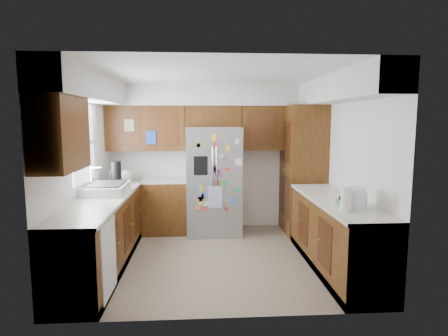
{
  "coord_description": "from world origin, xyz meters",
  "views": [
    {
      "loc": [
        -0.22,
        -5.01,
        1.91
      ],
      "look_at": [
        0.12,
        0.35,
        1.22
      ],
      "focal_mm": 30.0,
      "sensor_mm": 36.0,
      "label": 1
    }
  ],
  "objects_px": {
    "paper_towel": "(346,199)",
    "fridge": "(214,181)",
    "pantry": "(303,170)",
    "rice_cooker": "(354,196)"
  },
  "relations": [
    {
      "from": "paper_towel",
      "to": "fridge",
      "type": "bearing_deg",
      "value": 120.18
    },
    {
      "from": "fridge",
      "to": "paper_towel",
      "type": "xyz_separation_m",
      "value": [
        1.35,
        -2.33,
        0.16
      ]
    },
    {
      "from": "pantry",
      "to": "paper_towel",
      "type": "height_order",
      "value": "pantry"
    },
    {
      "from": "pantry",
      "to": "rice_cooker",
      "type": "relative_size",
      "value": 7.13
    },
    {
      "from": "fridge",
      "to": "pantry",
      "type": "bearing_deg",
      "value": -2.05
    },
    {
      "from": "pantry",
      "to": "fridge",
      "type": "height_order",
      "value": "pantry"
    },
    {
      "from": "rice_cooker",
      "to": "paper_towel",
      "type": "xyz_separation_m",
      "value": [
        -0.14,
        -0.16,
        0.0
      ]
    },
    {
      "from": "pantry",
      "to": "fridge",
      "type": "relative_size",
      "value": 1.19
    },
    {
      "from": "rice_cooker",
      "to": "pantry",
      "type": "bearing_deg",
      "value": 89.99
    },
    {
      "from": "rice_cooker",
      "to": "paper_towel",
      "type": "distance_m",
      "value": 0.21
    }
  ]
}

